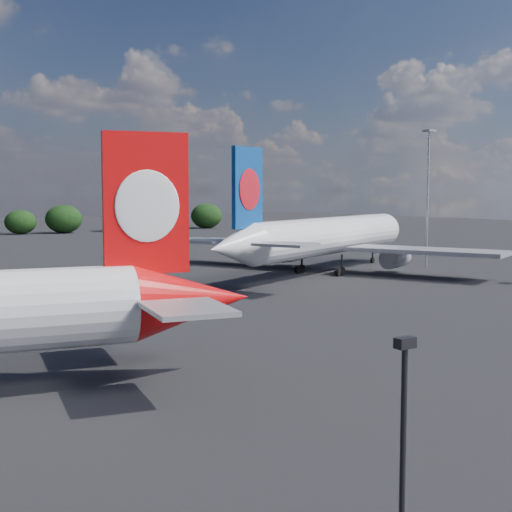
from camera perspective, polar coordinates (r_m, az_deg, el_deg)
china_southern_airliner at (r=109.15m, az=5.36°, el=1.47°), size 53.19×51.26×18.23m
apron_lamp_post at (r=19.81m, az=11.63°, el=-17.39°), size 0.55×0.30×8.97m
floodlight_mast_near at (r=121.46m, az=13.61°, el=6.01°), size 1.60×1.60×22.66m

